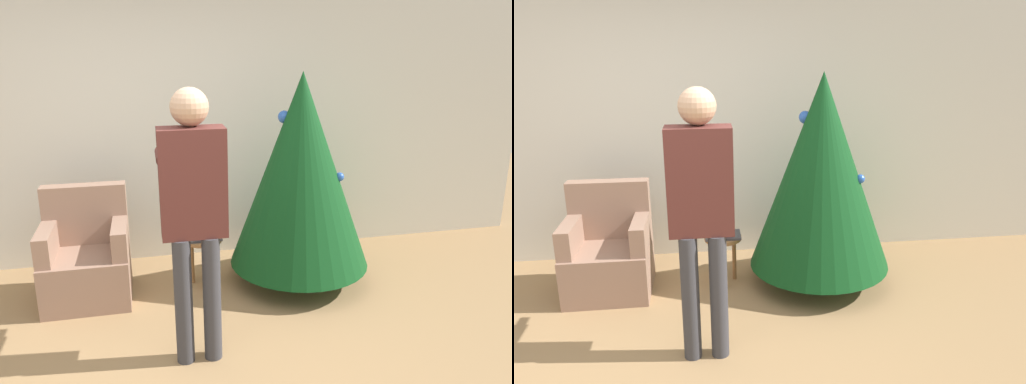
# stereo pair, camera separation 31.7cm
# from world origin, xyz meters

# --- Properties ---
(wall_back) EXTENTS (8.00, 0.06, 2.70)m
(wall_back) POSITION_xyz_m (0.00, 2.23, 1.35)
(wall_back) COLOR beige
(wall_back) RESTS_ON ground_plane
(christmas_tree) EXTENTS (1.22, 1.22, 1.86)m
(christmas_tree) POSITION_xyz_m (1.24, 1.39, 1.02)
(christmas_tree) COLOR brown
(christmas_tree) RESTS_ON ground_plane
(armchair) EXTENTS (0.69, 0.63, 0.93)m
(armchair) POSITION_xyz_m (-0.58, 1.48, 0.34)
(armchair) COLOR #93705B
(armchair) RESTS_ON ground_plane
(person_standing) EXTENTS (0.43, 0.57, 1.82)m
(person_standing) POSITION_xyz_m (0.23, 0.45, 1.10)
(person_standing) COLOR #38383D
(person_standing) RESTS_ON ground_plane
(side_stool) EXTENTS (0.33, 0.33, 0.44)m
(side_stool) POSITION_xyz_m (0.40, 1.49, 0.35)
(side_stool) COLOR olive
(side_stool) RESTS_ON ground_plane
(laptop) EXTENTS (0.31, 0.23, 0.02)m
(laptop) POSITION_xyz_m (0.40, 1.49, 0.45)
(laptop) COLOR #38383D
(laptop) RESTS_ON side_stool
(book) EXTENTS (0.18, 0.14, 0.02)m
(book) POSITION_xyz_m (0.40, 1.49, 0.47)
(book) COLOR #B21E23
(book) RESTS_ON laptop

